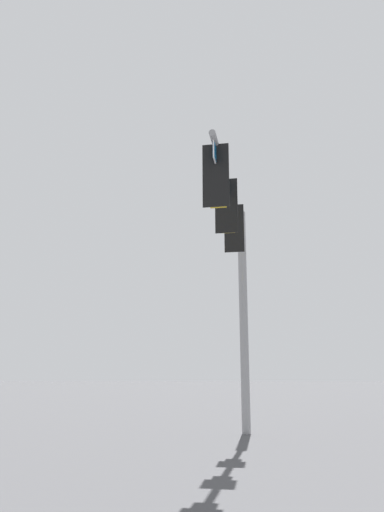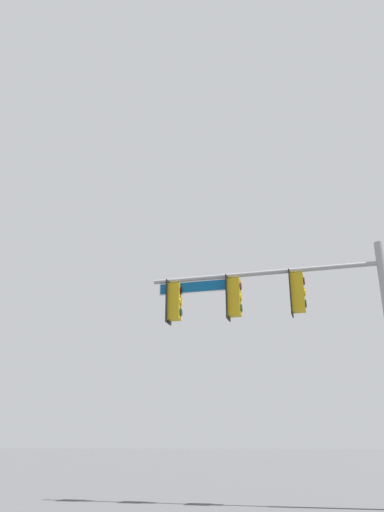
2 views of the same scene
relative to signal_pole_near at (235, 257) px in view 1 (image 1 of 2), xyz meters
name	(u,v)px [view 1 (image 1 of 2)]	position (x,y,z in m)	size (l,w,h in m)	color
signal_pole_near	(235,257)	(0.00, 0.00, 0.00)	(6.70, 0.64, 6.68)	gray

